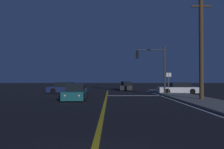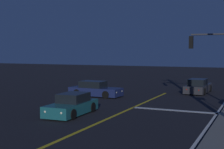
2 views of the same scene
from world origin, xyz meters
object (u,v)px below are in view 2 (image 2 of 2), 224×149
object	(u,v)px
car_far_approaching_teal	(72,105)
car_distant_tail_navy	(95,90)
car_mid_block_charcoal	(198,87)
traffic_signal_near_right	(220,55)

from	to	relation	value
car_far_approaching_teal	car_distant_tail_navy	size ratio (longest dim) A/B	0.93
car_mid_block_charcoal	traffic_signal_near_right	size ratio (longest dim) A/B	0.86
car_far_approaching_teal	car_mid_block_charcoal	size ratio (longest dim) A/B	0.92
traffic_signal_near_right	car_far_approaching_teal	bearing A→B (deg)	38.21
car_far_approaching_teal	car_mid_block_charcoal	world-z (taller)	same
car_mid_block_charcoal	car_far_approaching_teal	bearing A→B (deg)	-107.75
car_far_approaching_teal	traffic_signal_near_right	distance (m)	10.80
car_mid_block_charcoal	traffic_signal_near_right	xyz separation A→B (m)	(2.77, -7.97, 3.11)
traffic_signal_near_right	car_distant_tail_navy	bearing A→B (deg)	-9.52
car_distant_tail_navy	traffic_signal_near_right	bearing A→B (deg)	83.08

